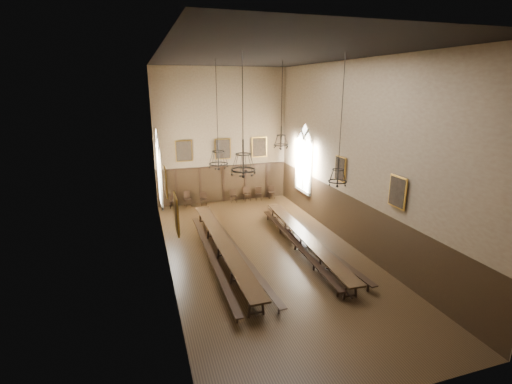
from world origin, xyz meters
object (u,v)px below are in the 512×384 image
bench_left_inner (239,254)px  chair_5 (247,196)px  chandelier_back_right (281,139)px  chair_4 (233,198)px  table_right (305,243)px  chair_2 (204,201)px  table_left (223,249)px  bench_right_inner (295,245)px  chair_6 (259,196)px  bench_left_outer (211,258)px  chandelier_front_left (243,163)px  chair_0 (173,204)px  chair_1 (188,202)px  bench_right_outer (310,241)px  chandelier_back_left (218,158)px  chair_7 (272,194)px  chandelier_front_right (338,172)px

bench_left_inner → chair_5: bearing=71.5°
chandelier_back_right → chair_4: bearing=101.2°
table_right → bench_left_inner: bearing=-178.4°
chair_2 → chair_4: (2.07, 0.02, 0.01)m
table_left → bench_right_inner: size_ratio=1.13×
chair_6 → bench_right_inner: bearing=-80.6°
chair_6 → chair_4: bearing=-165.5°
bench_left_outer → chair_2: (1.17, 8.66, -0.02)m
table_left → table_right: table_left is taller
chair_4 → chair_5: size_ratio=0.92×
table_right → chandelier_front_left: bearing=-146.9°
bench_left_outer → chair_0: size_ratio=11.17×
chair_0 → chair_1: chair_1 is taller
chair_0 → chandelier_back_right: bearing=-38.4°
table_left → chair_6: chair_6 is taller
bench_left_inner → bench_right_outer: 3.84m
table_left → chair_2: bearing=86.5°
bench_right_inner → chair_4: 8.52m
table_right → chandelier_front_left: size_ratio=2.32×
bench_right_outer → chandelier_back_left: bearing=157.2°
table_left → chandelier_back_left: 4.40m
chair_2 → chair_7: (4.93, 0.12, 0.01)m
bench_right_outer → chair_6: 8.24m
bench_right_inner → chair_0: size_ratio=10.67×
chair_0 → chair_2: (2.04, -0.06, -0.01)m
chandelier_back_right → chandelier_front_left: size_ratio=1.00×
bench_left_inner → chair_2: (-0.13, 8.69, -0.02)m
chair_2 → table_right: bearing=-54.8°
chair_0 → chandelier_back_left: 7.97m
chair_0 → chair_7: 6.97m
chair_1 → chandelier_back_left: bearing=-94.0°
chandelier_front_left → chair_1: bearing=93.9°
chandelier_back_left → chair_0: bearing=105.2°
table_left → chandelier_front_left: 5.48m
bench_left_inner → bench_right_outer: (3.81, 0.44, 0.01)m
chair_5 → chandelier_back_right: 7.68m
chair_6 → chandelier_back_right: 7.62m
chair_6 → chandelier_front_right: (-0.16, -10.89, 4.15)m
chair_5 → chair_6: (0.83, -0.13, -0.02)m
bench_right_outer → chandelier_back_left: size_ratio=2.01×
chair_7 → chandelier_back_right: 7.88m
chair_0 → chair_5: (5.12, 0.05, 0.03)m
table_left → bench_left_outer: bearing=-147.1°
chair_4 → chair_5: chair_5 is taller
chair_2 → chair_6: bearing=13.0°
chair_4 → chandelier_front_right: chandelier_front_right is taller
bench_right_outer → chair_2: bearing=115.5°
bench_right_inner → bench_right_outer: bearing=12.7°
table_right → chair_0: size_ratio=11.20×
chair_1 → chair_7: chair_1 is taller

